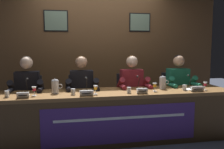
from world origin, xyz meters
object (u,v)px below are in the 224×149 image
(nameplate_center_left, at_px, (87,93))
(water_cup_far_right, at_px, (184,88))
(chair_center_left, at_px, (81,103))
(water_cup_far_left, at_px, (7,94))
(panelist_center_right, at_px, (133,87))
(water_pitcher_right_side, at_px, (163,83))
(chair_center_right, at_px, (129,101))
(juice_glass_far_left, at_px, (34,89))
(nameplate_center_right, at_px, (142,91))
(chair_far_left, at_px, (29,105))
(nameplate_far_left, at_px, (23,95))
(microphone_far_left, at_px, (27,89))
(document_stack_far_right, at_px, (190,89))
(water_cup_center_left, at_px, (73,92))
(conference_table, at_px, (114,108))
(water_pitcher_left_side, at_px, (55,87))
(microphone_center_right, at_px, (139,86))
(microphone_far_right, at_px, (191,84))
(panelist_far_left, at_px, (27,91))
(chair_far_right, at_px, (174,99))
(nameplate_far_right, at_px, (197,89))
(juice_glass_center_right, at_px, (155,85))
(juice_glass_center_left, at_px, (96,88))
(water_cup_center_right, at_px, (129,91))
(microphone_center_left, at_px, (87,87))
(panelist_far_right, at_px, (180,85))
(panelist_center_left, at_px, (82,89))

(nameplate_center_left, height_order, water_cup_far_right, water_cup_far_right)
(chair_center_left, bearing_deg, water_cup_far_left, -145.36)
(panelist_center_right, distance_m, water_pitcher_right_side, 0.50)
(water_cup_far_left, bearing_deg, chair_center_right, 20.75)
(juice_glass_far_left, distance_m, nameplate_center_right, 1.48)
(chair_far_left, height_order, nameplate_far_left, chair_far_left)
(microphone_far_left, height_order, document_stack_far_right, microphone_far_left)
(water_cup_center_left, distance_m, nameplate_center_right, 0.96)
(conference_table, xyz_separation_m, water_pitcher_left_side, (-0.82, 0.12, 0.33))
(microphone_center_right, height_order, water_pitcher_left_side, microphone_center_right)
(nameplate_far_left, relative_size, microphone_far_right, 0.70)
(conference_table, distance_m, document_stack_far_right, 1.23)
(panelist_far_left, bearing_deg, chair_far_left, 90.00)
(chair_far_right, distance_m, water_cup_far_right, 0.77)
(water_cup_center_left, xyz_separation_m, water_pitcher_right_side, (1.39, 0.21, 0.06))
(nameplate_far_right, bearing_deg, nameplate_center_right, -179.81)
(conference_table, bearing_deg, chair_center_right, 57.87)
(chair_far_left, xyz_separation_m, juice_glass_far_left, (0.16, -0.66, 0.37))
(nameplate_far_left, height_order, microphone_center_right, microphone_center_right)
(chair_far_right, xyz_separation_m, nameplate_far_right, (-0.02, -0.80, 0.32))
(water_cup_center_left, distance_m, chair_center_right, 1.25)
(nameplate_center_left, relative_size, juice_glass_center_right, 1.48)
(chair_center_right, xyz_separation_m, water_pitcher_right_side, (0.40, -0.49, 0.38))
(chair_center_right, height_order, nameplate_far_right, chair_center_right)
(chair_center_left, distance_m, nameplate_center_left, 0.88)
(water_pitcher_right_side, bearing_deg, conference_table, -168.01)
(juice_glass_center_left, bearing_deg, juice_glass_far_left, 175.86)
(water_cup_far_left, xyz_separation_m, nameplate_far_right, (2.65, -0.10, 0.00))
(water_cup_center_right, bearing_deg, chair_far_left, 153.31)
(water_cup_far_left, xyz_separation_m, microphone_center_right, (1.84, 0.15, 0.04))
(panelist_far_left, bearing_deg, water_cup_far_right, -11.59)
(chair_far_left, height_order, microphone_far_left, microphone_far_left)
(nameplate_far_left, relative_size, microphone_center_right, 0.70)
(juice_glass_center_left, xyz_separation_m, microphone_center_left, (-0.11, 0.15, -0.01))
(conference_table, bearing_deg, microphone_far_right, 4.48)
(microphone_center_left, relative_size, water_cup_far_right, 2.54)
(water_cup_center_left, height_order, water_cup_center_right, same)
(conference_table, bearing_deg, document_stack_far_right, 1.04)
(microphone_far_right, bearing_deg, panelist_far_right, 90.17)
(juice_glass_center_left, xyz_separation_m, chair_far_right, (1.51, 0.72, -0.37))
(water_cup_far_left, relative_size, juice_glass_center_left, 0.69)
(conference_table, bearing_deg, nameplate_far_right, -6.65)
(nameplate_center_left, height_order, microphone_center_right, microphone_center_right)
(water_pitcher_left_side, bearing_deg, juice_glass_center_left, -18.45)
(microphone_far_left, bearing_deg, chair_far_left, 95.03)
(water_cup_far_right, bearing_deg, microphone_center_left, 175.77)
(panelist_center_left, relative_size, document_stack_far_right, 5.33)
(nameplate_far_left, bearing_deg, nameplate_center_right, -0.12)
(microphone_far_left, bearing_deg, water_pitcher_right_side, 0.71)
(water_cup_far_right, bearing_deg, juice_glass_center_right, 177.61)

